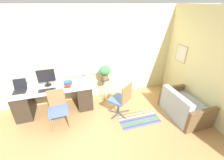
# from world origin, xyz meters

# --- Properties ---
(ground_plane) EXTENTS (14.00, 14.00, 0.00)m
(ground_plane) POSITION_xyz_m (0.00, 0.00, 0.00)
(ground_plane) COLOR tan
(wall_back_with_window) EXTENTS (9.00, 0.12, 2.70)m
(wall_back_with_window) POSITION_xyz_m (0.00, 0.81, 1.35)
(wall_back_with_window) COLOR beige
(wall_back_with_window) RESTS_ON ground_plane
(wall_right_with_picture) EXTENTS (0.08, 9.00, 2.70)m
(wall_right_with_picture) POSITION_xyz_m (2.83, 0.00, 1.35)
(wall_right_with_picture) COLOR beige
(wall_right_with_picture) RESTS_ON ground_plane
(desk) EXTENTS (2.05, 0.74, 0.76)m
(desk) POSITION_xyz_m (-0.90, 0.37, 0.40)
(desk) COLOR #B2B7BC
(desk) RESTS_ON ground_plane
(laptop) EXTENTS (0.30, 0.34, 0.27)m
(laptop) POSITION_xyz_m (-1.68, 0.40, 0.81)
(laptop) COLOR black
(laptop) RESTS_ON desk
(monitor) EXTENTS (0.44, 0.18, 0.45)m
(monitor) POSITION_xyz_m (-1.03, 0.49, 1.00)
(monitor) COLOR black
(monitor) RESTS_ON desk
(keyboard) EXTENTS (0.41, 0.15, 0.02)m
(keyboard) POSITION_xyz_m (-1.04, 0.21, 0.76)
(keyboard) COLOR black
(keyboard) RESTS_ON desk
(mouse) EXTENTS (0.04, 0.06, 0.03)m
(mouse) POSITION_xyz_m (-0.75, 0.18, 0.77)
(mouse) COLOR black
(mouse) RESTS_ON desk
(desk_lamp) EXTENTS (0.14, 0.14, 0.50)m
(desk_lamp) POSITION_xyz_m (0.01, 0.58, 1.15)
(desk_lamp) COLOR white
(desk_lamp) RESTS_ON desk
(book_stack) EXTENTS (0.24, 0.18, 0.18)m
(book_stack) POSITION_xyz_m (-0.52, 0.24, 0.85)
(book_stack) COLOR white
(book_stack) RESTS_ON desk
(desk_chair_wooden) EXTENTS (0.46, 0.47, 0.89)m
(desk_chair_wooden) POSITION_xyz_m (-0.81, -0.21, 0.48)
(desk_chair_wooden) COLOR olive
(desk_chair_wooden) RESTS_ON ground_plane
(office_chair_swivel) EXTENTS (0.63, 0.64, 0.97)m
(office_chair_swivel) POSITION_xyz_m (0.76, -0.34, 0.50)
(office_chair_swivel) COLOR #47474C
(office_chair_swivel) RESTS_ON ground_plane
(couch_loveseat) EXTENTS (0.78, 1.20, 0.73)m
(couch_loveseat) POSITION_xyz_m (2.32, -0.86, 0.26)
(couch_loveseat) COLOR #9EA8B2
(couch_loveseat) RESTS_ON ground_plane
(plant_stand) EXTENTS (0.25, 0.25, 0.70)m
(plant_stand) POSITION_xyz_m (0.54, 0.49, 0.61)
(plant_stand) COLOR #333338
(plant_stand) RESTS_ON ground_plane
(potted_plant) EXTENTS (0.32, 0.32, 0.43)m
(potted_plant) POSITION_xyz_m (0.54, 0.49, 0.96)
(potted_plant) COLOR brown
(potted_plant) RESTS_ON plant_stand
(floor_rug_striped) EXTENTS (1.06, 0.56, 0.01)m
(floor_rug_striped) POSITION_xyz_m (1.15, -0.66, 0.00)
(floor_rug_striped) COLOR slate
(floor_rug_striped) RESTS_ON ground_plane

